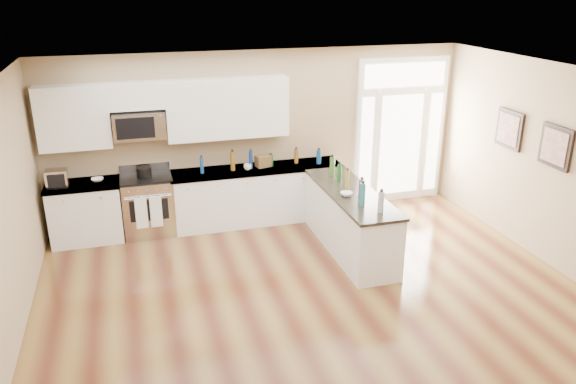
{
  "coord_description": "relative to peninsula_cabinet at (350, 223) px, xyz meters",
  "views": [
    {
      "loc": [
        -2.09,
        -4.86,
        3.82
      ],
      "look_at": [
        -0.1,
        2.0,
        1.12
      ],
      "focal_mm": 35.0,
      "sensor_mm": 36.0,
      "label": 1
    }
  ],
  "objects": [
    {
      "name": "entry_door",
      "position": [
        1.62,
        1.71,
        0.87
      ],
      "size": [
        1.7,
        0.1,
        2.6
      ],
      "color": "white",
      "rests_on": "ground"
    },
    {
      "name": "kitchen_range",
      "position": [
        -2.85,
        1.45,
        0.04
      ],
      "size": [
        0.79,
        0.69,
        1.08
      ],
      "color": "silver",
      "rests_on": "ground"
    },
    {
      "name": "cardboard_box",
      "position": [
        -0.96,
        1.49,
        0.6
      ],
      "size": [
        0.27,
        0.22,
        0.19
      ],
      "primitive_type": "cube",
      "rotation": [
        0.0,
        0.0,
        0.27
      ],
      "color": "brown",
      "rests_on": "back_cabinet_right"
    },
    {
      "name": "microwave",
      "position": [
        -2.88,
        1.56,
        1.33
      ],
      "size": [
        0.78,
        0.41,
        0.42
      ],
      "color": "silver",
      "rests_on": "room_shell"
    },
    {
      "name": "ground",
      "position": [
        -0.93,
        -2.24,
        -0.43
      ],
      "size": [
        8.0,
        8.0,
        0.0
      ],
      "primitive_type": "plane",
      "color": "#522717"
    },
    {
      "name": "bowl_left",
      "position": [
        -3.57,
        1.5,
        0.53
      ],
      "size": [
        0.19,
        0.19,
        0.04
      ],
      "primitive_type": "imported",
      "rotation": [
        0.0,
        0.0,
        0.07
      ],
      "color": "white",
      "rests_on": "back_cabinet_left"
    },
    {
      "name": "back_cabinet_left",
      "position": [
        -3.8,
        1.45,
        0.0
      ],
      "size": [
        1.1,
        0.66,
        0.94
      ],
      "color": "white",
      "rests_on": "ground"
    },
    {
      "name": "room_shell",
      "position": [
        -0.93,
        -2.24,
        1.27
      ],
      "size": [
        8.0,
        8.0,
        8.0
      ],
      "color": "tan",
      "rests_on": "ground"
    },
    {
      "name": "cup_counter",
      "position": [
        -1.24,
        1.39,
        0.55
      ],
      "size": [
        0.13,
        0.13,
        0.1
      ],
      "primitive_type": "imported",
      "rotation": [
        0.0,
        0.0,
        -0.06
      ],
      "color": "white",
      "rests_on": "back_cabinet_right"
    },
    {
      "name": "counter_bottles",
      "position": [
        -0.39,
        0.57,
        0.64
      ],
      "size": [
        2.12,
        2.43,
        0.32
      ],
      "color": "#19591E",
      "rests_on": "back_cabinet_right"
    },
    {
      "name": "stockpot",
      "position": [
        -2.87,
        1.45,
        0.6
      ],
      "size": [
        0.29,
        0.29,
        0.17
      ],
      "primitive_type": "cylinder",
      "rotation": [
        0.0,
        0.0,
        -0.32
      ],
      "color": "black",
      "rests_on": "kitchen_range"
    },
    {
      "name": "upper_cabinet_left",
      "position": [
        -3.81,
        1.59,
        1.49
      ],
      "size": [
        1.04,
        0.33,
        0.95
      ],
      "primitive_type": "cube",
      "color": "white",
      "rests_on": "room_shell"
    },
    {
      "name": "wall_art_near",
      "position": [
        2.54,
        -0.04,
        1.27
      ],
      "size": [
        0.05,
        0.58,
        0.58
      ],
      "color": "black",
      "rests_on": "room_shell"
    },
    {
      "name": "back_cabinet_right",
      "position": [
        -1.08,
        1.45,
        0.0
      ],
      "size": [
        2.85,
        0.66,
        0.94
      ],
      "color": "white",
      "rests_on": "ground"
    },
    {
      "name": "toaster_oven",
      "position": [
        -4.13,
        1.39,
        0.64
      ],
      "size": [
        0.31,
        0.24,
        0.26
      ],
      "primitive_type": "cube",
      "rotation": [
        0.0,
        0.0,
        -0.0
      ],
      "color": "silver",
      "rests_on": "back_cabinet_left"
    },
    {
      "name": "bowl_peninsula",
      "position": [
        -0.13,
        -0.16,
        0.53
      ],
      "size": [
        0.23,
        0.23,
        0.06
      ],
      "primitive_type": "imported",
      "rotation": [
        0.0,
        0.0,
        0.42
      ],
      "color": "white",
      "rests_on": "peninsula_cabinet"
    },
    {
      "name": "upper_cabinet_right",
      "position": [
        -1.5,
        1.59,
        1.49
      ],
      "size": [
        1.94,
        0.33,
        0.95
      ],
      "primitive_type": "cube",
      "color": "white",
      "rests_on": "room_shell"
    },
    {
      "name": "wall_art_far",
      "position": [
        2.54,
        -1.04,
        1.27
      ],
      "size": [
        0.05,
        0.58,
        0.58
      ],
      "color": "black",
      "rests_on": "room_shell"
    },
    {
      "name": "peninsula_cabinet",
      "position": [
        0.0,
        0.0,
        0.0
      ],
      "size": [
        0.69,
        2.32,
        0.94
      ],
      "color": "white",
      "rests_on": "ground"
    },
    {
      "name": "upper_cabinet_short",
      "position": [
        -2.88,
        1.59,
        1.77
      ],
      "size": [
        0.82,
        0.33,
        0.4
      ],
      "primitive_type": "cube",
      "color": "white",
      "rests_on": "room_shell"
    }
  ]
}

